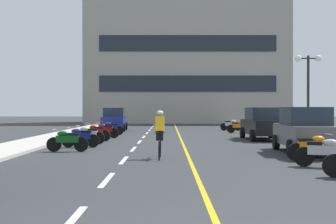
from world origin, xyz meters
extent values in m
plane|color=#2D3033|center=(0.00, 21.00, 0.00)|extent=(140.00, 140.00, 0.00)
cube|color=#B7B2A8|center=(-7.20, 24.00, 0.06)|extent=(2.40, 72.00, 0.12)
cube|color=#B7B2A8|center=(7.20, 24.00, 0.06)|extent=(2.40, 72.00, 0.12)
cube|color=silver|center=(-2.00, 2.00, 0.00)|extent=(0.14, 2.20, 0.01)
cube|color=silver|center=(-2.00, 6.00, 0.00)|extent=(0.14, 2.20, 0.01)
cube|color=silver|center=(-2.00, 10.00, 0.00)|extent=(0.14, 2.20, 0.01)
cube|color=silver|center=(-2.00, 14.00, 0.00)|extent=(0.14, 2.20, 0.01)
cube|color=silver|center=(-2.00, 18.00, 0.00)|extent=(0.14, 2.20, 0.01)
cube|color=silver|center=(-2.00, 22.00, 0.00)|extent=(0.14, 2.20, 0.01)
cube|color=silver|center=(-2.00, 26.00, 0.00)|extent=(0.14, 2.20, 0.01)
cube|color=silver|center=(-2.00, 30.00, 0.00)|extent=(0.14, 2.20, 0.01)
cube|color=silver|center=(-2.00, 34.00, 0.00)|extent=(0.14, 2.20, 0.01)
cube|color=silver|center=(-2.00, 38.00, 0.00)|extent=(0.14, 2.20, 0.01)
cube|color=silver|center=(-2.00, 42.00, 0.00)|extent=(0.14, 2.20, 0.01)
cube|color=silver|center=(-2.00, 46.00, 0.00)|extent=(0.14, 2.20, 0.01)
cube|color=gold|center=(0.25, 24.00, 0.00)|extent=(0.12, 66.00, 0.01)
cube|color=#9E998E|center=(1.79, 49.12, 7.78)|extent=(24.43, 8.25, 15.56)
cube|color=#1E232D|center=(1.79, 44.95, 4.67)|extent=(20.52, 0.10, 1.87)
cube|color=#1E232D|center=(1.79, 44.95, 9.33)|extent=(20.52, 0.10, 1.87)
cylinder|color=black|center=(7.22, 18.94, 2.40)|extent=(0.14, 0.14, 4.55)
cylinder|color=black|center=(7.22, 18.94, 4.52)|extent=(1.10, 0.08, 0.08)
sphere|color=white|center=(6.67, 18.94, 4.52)|extent=(0.36, 0.36, 0.36)
sphere|color=white|center=(7.77, 18.94, 4.52)|extent=(0.36, 0.36, 0.36)
cylinder|color=black|center=(4.14, 13.76, 0.32)|extent=(0.26, 0.65, 0.64)
cylinder|color=black|center=(5.84, 13.66, 0.32)|extent=(0.26, 0.65, 0.64)
cylinder|color=black|center=(3.98, 10.96, 0.32)|extent=(0.26, 0.65, 0.64)
cube|color=#4C5156|center=(4.91, 12.31, 0.72)|extent=(1.94, 4.29, 0.80)
cube|color=#1E2833|center=(4.91, 12.31, 1.47)|extent=(1.69, 2.29, 0.70)
cylinder|color=black|center=(3.98, 21.05, 0.32)|extent=(0.23, 0.64, 0.64)
cylinder|color=black|center=(5.68, 21.09, 0.32)|extent=(0.23, 0.64, 0.64)
cylinder|color=black|center=(4.03, 18.26, 0.32)|extent=(0.23, 0.64, 0.64)
cylinder|color=black|center=(5.73, 18.29, 0.32)|extent=(0.23, 0.64, 0.64)
cube|color=black|center=(4.86, 19.67, 0.72)|extent=(1.78, 4.23, 0.80)
cube|color=#1E2833|center=(4.86, 19.67, 1.47)|extent=(1.60, 2.23, 0.70)
cylinder|color=black|center=(-5.67, 30.78, 0.32)|extent=(0.24, 0.65, 0.64)
cylinder|color=black|center=(-3.97, 30.84, 0.32)|extent=(0.24, 0.65, 0.64)
cylinder|color=black|center=(-5.57, 27.98, 0.32)|extent=(0.24, 0.65, 0.64)
cylinder|color=black|center=(-3.87, 28.04, 0.32)|extent=(0.24, 0.65, 0.64)
cube|color=navy|center=(-4.77, 29.41, 0.72)|extent=(1.85, 4.26, 0.80)
cube|color=#1E2833|center=(-4.77, 29.41, 1.47)|extent=(1.64, 2.26, 0.70)
cylinder|color=black|center=(3.75, 6.34, 0.30)|extent=(0.61, 0.22, 0.60)
cylinder|color=black|center=(3.63, 8.39, 0.30)|extent=(0.60, 0.27, 0.60)
cube|color=#B2B2B7|center=(4.15, 8.23, 0.52)|extent=(0.94, 0.53, 0.28)
ellipsoid|color=#B2B2B7|center=(4.34, 8.17, 0.74)|extent=(0.49, 0.36, 0.22)
cube|color=black|center=(3.91, 8.30, 0.72)|extent=(0.49, 0.36, 0.10)
cylinder|color=black|center=(4.89, 9.75, 0.30)|extent=(0.60, 0.11, 0.60)
cylinder|color=black|center=(3.79, 9.74, 0.30)|extent=(0.60, 0.11, 0.60)
cube|color=orange|center=(4.34, 9.75, 0.52)|extent=(0.90, 0.29, 0.28)
ellipsoid|color=orange|center=(4.54, 9.75, 0.74)|extent=(0.44, 0.25, 0.22)
cube|color=black|center=(4.09, 9.74, 0.72)|extent=(0.44, 0.25, 0.10)
cylinder|color=silver|center=(4.89, 9.75, 0.90)|extent=(0.04, 0.60, 0.03)
cylinder|color=black|center=(-5.14, 12.84, 0.30)|extent=(0.60, 0.12, 0.60)
cylinder|color=black|center=(-4.04, 12.88, 0.30)|extent=(0.60, 0.12, 0.60)
cube|color=#0C4C19|center=(-4.59, 12.86, 0.52)|extent=(0.91, 0.31, 0.28)
ellipsoid|color=#0C4C19|center=(-4.79, 12.85, 0.74)|extent=(0.45, 0.25, 0.22)
cube|color=black|center=(-4.34, 12.87, 0.72)|extent=(0.45, 0.25, 0.10)
cylinder|color=silver|center=(-5.14, 12.84, 0.90)|extent=(0.05, 0.60, 0.03)
cylinder|color=black|center=(-5.00, 14.74, 0.30)|extent=(0.60, 0.13, 0.60)
cylinder|color=black|center=(-3.90, 14.80, 0.30)|extent=(0.60, 0.13, 0.60)
cube|color=navy|center=(-4.45, 14.77, 0.52)|extent=(0.91, 0.33, 0.28)
ellipsoid|color=navy|center=(-4.65, 14.76, 0.74)|extent=(0.45, 0.26, 0.22)
cube|color=black|center=(-4.20, 14.79, 0.72)|extent=(0.45, 0.26, 0.10)
cylinder|color=silver|center=(-5.00, 14.74, 0.90)|extent=(0.06, 0.60, 0.03)
cylinder|color=black|center=(-5.01, 16.75, 0.30)|extent=(0.61, 0.18, 0.60)
cylinder|color=black|center=(-3.92, 16.60, 0.30)|extent=(0.61, 0.18, 0.60)
cube|color=#B2B2B7|center=(-4.47, 16.67, 0.52)|extent=(0.93, 0.40, 0.28)
ellipsoid|color=#B2B2B7|center=(-4.66, 16.70, 0.74)|extent=(0.47, 0.30, 0.22)
cube|color=black|center=(-4.22, 16.64, 0.72)|extent=(0.47, 0.30, 0.10)
cylinder|color=silver|center=(-5.01, 16.75, 0.90)|extent=(0.11, 0.60, 0.03)
cylinder|color=black|center=(-4.93, 18.99, 0.30)|extent=(0.60, 0.30, 0.60)
cylinder|color=black|center=(-3.89, 18.62, 0.30)|extent=(0.60, 0.30, 0.60)
cube|color=maroon|center=(-4.41, 18.81, 0.52)|extent=(0.94, 0.57, 0.28)
ellipsoid|color=maroon|center=(-4.60, 18.88, 0.74)|extent=(0.50, 0.37, 0.22)
cube|color=black|center=(-4.18, 18.72, 0.72)|extent=(0.50, 0.37, 0.10)
cylinder|color=silver|center=(-4.93, 18.99, 0.90)|extent=(0.23, 0.57, 0.03)
cylinder|color=black|center=(-4.81, 21.01, 0.30)|extent=(0.61, 0.15, 0.60)
cylinder|color=black|center=(-3.71, 20.92, 0.30)|extent=(0.61, 0.15, 0.60)
cube|color=maroon|center=(-4.26, 20.96, 0.52)|extent=(0.92, 0.35, 0.28)
ellipsoid|color=maroon|center=(-4.46, 20.98, 0.74)|extent=(0.46, 0.28, 0.22)
cube|color=black|center=(-4.01, 20.94, 0.72)|extent=(0.46, 0.28, 0.10)
cylinder|color=silver|center=(-4.81, 21.01, 0.90)|extent=(0.08, 0.60, 0.03)
cylinder|color=black|center=(-4.86, 23.85, 0.30)|extent=(0.60, 0.12, 0.60)
cylinder|color=black|center=(-3.76, 23.88, 0.30)|extent=(0.60, 0.12, 0.60)
cube|color=navy|center=(-4.31, 23.87, 0.52)|extent=(0.91, 0.31, 0.28)
ellipsoid|color=navy|center=(-4.51, 23.86, 0.74)|extent=(0.45, 0.25, 0.22)
cube|color=black|center=(-4.06, 23.87, 0.72)|extent=(0.45, 0.25, 0.10)
cylinder|color=silver|center=(-4.86, 23.85, 0.90)|extent=(0.05, 0.60, 0.03)
cylinder|color=black|center=(5.16, 26.33, 0.30)|extent=(0.60, 0.11, 0.60)
cylinder|color=black|center=(4.06, 26.31, 0.30)|extent=(0.60, 0.11, 0.60)
cube|color=orange|center=(4.61, 26.32, 0.52)|extent=(0.90, 0.30, 0.28)
ellipsoid|color=orange|center=(4.81, 26.33, 0.74)|extent=(0.44, 0.25, 0.22)
cube|color=black|center=(4.36, 26.32, 0.72)|extent=(0.44, 0.25, 0.10)
cylinder|color=silver|center=(5.16, 26.33, 0.90)|extent=(0.04, 0.60, 0.03)
cylinder|color=black|center=(5.09, 29.56, 0.30)|extent=(0.61, 0.23, 0.60)
cylinder|color=black|center=(4.02, 29.80, 0.30)|extent=(0.61, 0.23, 0.60)
cube|color=#B2B2B7|center=(4.55, 29.68, 0.52)|extent=(0.94, 0.47, 0.28)
ellipsoid|color=#B2B2B7|center=(4.75, 29.64, 0.74)|extent=(0.48, 0.33, 0.22)
cube|color=black|center=(4.31, 29.73, 0.72)|extent=(0.48, 0.33, 0.10)
cylinder|color=silver|center=(5.09, 29.56, 0.90)|extent=(0.16, 0.59, 0.03)
torus|color=black|center=(-0.77, 11.03, 0.34)|extent=(0.05, 0.72, 0.72)
torus|color=black|center=(-0.79, 9.98, 0.34)|extent=(0.05, 0.72, 0.72)
cylinder|color=blue|center=(-0.78, 10.48, 0.64)|extent=(0.06, 0.95, 0.04)
cube|color=black|center=(-0.79, 10.33, 0.86)|extent=(0.10, 0.20, 0.06)
cylinder|color=blue|center=(-0.78, 10.93, 0.89)|extent=(0.42, 0.04, 0.03)
cube|color=black|center=(-0.78, 10.38, 0.79)|extent=(0.25, 0.36, 0.28)
cube|color=yellow|center=(-0.78, 10.53, 1.19)|extent=(0.33, 0.46, 0.61)
sphere|color=#8C6647|center=(-0.78, 10.66, 1.54)|extent=(0.20, 0.20, 0.20)
ellipsoid|color=white|center=(-0.78, 10.66, 1.61)|extent=(0.24, 0.26, 0.16)
camera|label=1|loc=(-0.49, -4.54, 1.76)|focal=45.70mm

